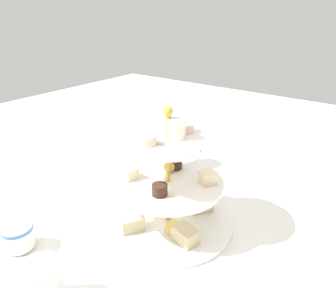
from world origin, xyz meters
The scene contains 7 objects.
ground_plane centered at (0.00, 0.00, 0.00)m, with size 2.40×2.40×0.00m, color white.
tiered_serving_stand centered at (0.00, 0.00, 0.08)m, with size 0.28×0.28×0.26m.
water_glass_tall_right centered at (-0.16, 0.23, 0.06)m, with size 0.07×0.07×0.12m, color silver.
water_glass_short_left centered at (-0.03, -0.28, 0.04)m, with size 0.06×0.06×0.08m, color silver.
teacup_with_saucer centered at (-0.18, -0.24, 0.02)m, with size 0.09×0.09×0.05m.
butter_knife_left centered at (0.24, 0.23, 0.00)m, with size 0.17×0.01×0.00m, color silver.
butter_knife_right centered at (-0.33, -0.04, 0.00)m, with size 0.17×0.01×0.00m, color silver.
Camera 1 is at (0.36, -0.47, 0.43)m, focal length 35.45 mm.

